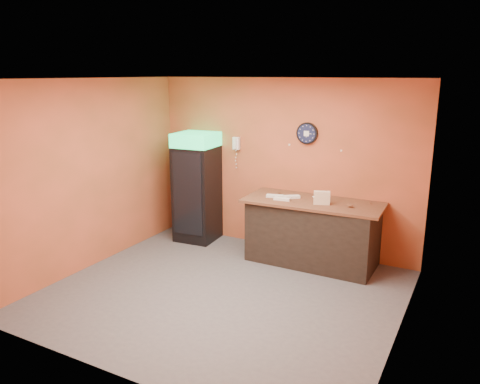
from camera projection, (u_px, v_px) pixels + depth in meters
The scene contains 15 objects.
floor at pixel (223, 293), 6.27m from camera, with size 4.50×4.50×0.00m, color #47474C.
back_wall at pixel (283, 165), 7.63m from camera, with size 4.50×0.02×2.80m, color #CD5A3A.
left_wall at pixel (91, 175), 6.95m from camera, with size 0.02×4.00×2.80m, color #CD5A3A.
right_wall at pixel (407, 217), 4.90m from camera, with size 0.02×4.00×2.80m, color #CD5A3A.
ceiling at pixel (220, 79), 5.57m from camera, with size 4.50×4.00×0.02m, color white.
beverage_cooler at pixel (196, 189), 8.08m from camera, with size 0.71×0.72×1.89m.
prep_counter at pixel (312, 233), 7.18m from camera, with size 1.91×0.85×0.96m, color black.
wall_clock at pixel (307, 133), 7.29m from camera, with size 0.34×0.06×0.34m.
wall_phone at pixel (236, 143), 7.89m from camera, with size 0.12×0.10×0.21m.
butcher_paper at pixel (314, 202), 7.06m from camera, with size 2.08×0.94×0.04m, color brown.
sub_roll_stack at pixel (322, 198), 6.83m from camera, with size 0.25×0.16×0.20m.
wrapped_sandwich_left at pixel (275, 196), 7.25m from camera, with size 0.26×0.10×0.04m, color silver.
wrapped_sandwich_mid at pixel (282, 199), 7.08m from camera, with size 0.25×0.10×0.04m, color silver.
wrapped_sandwich_right at pixel (291, 197), 7.21m from camera, with size 0.26×0.10×0.04m, color silver.
kitchen_tool at pixel (321, 197), 7.18m from camera, with size 0.06×0.06×0.06m, color silver.
Camera 1 is at (2.91, -4.95, 2.87)m, focal length 35.00 mm.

